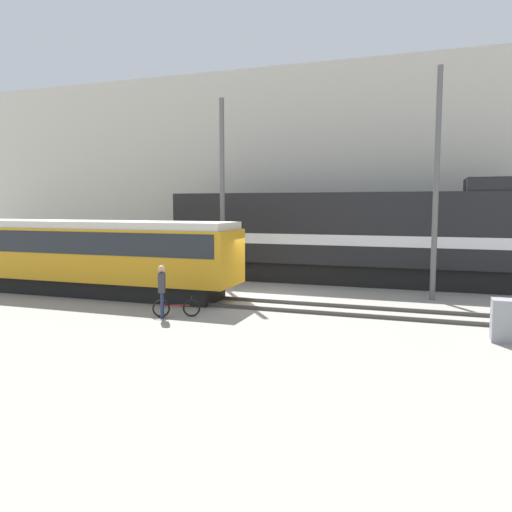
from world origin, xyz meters
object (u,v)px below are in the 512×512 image
(streetcar, at_px, (94,253))
(person, at_px, (162,286))
(freight_locomotive, at_px, (345,235))
(utility_pole_left, at_px, (222,195))
(utility_pole_center, at_px, (436,185))
(bicycle, at_px, (176,308))
(signal_box, at_px, (505,321))

(streetcar, distance_m, person, 5.89)
(freight_locomotive, xyz_separation_m, person, (-4.55, -9.93, -1.23))
(utility_pole_left, relative_size, utility_pole_center, 0.93)
(bicycle, distance_m, person, 0.94)
(streetcar, bearing_deg, bicycle, -26.71)
(person, relative_size, utility_pole_left, 0.21)
(streetcar, height_order, signal_box, streetcar)
(utility_pole_left, bearing_deg, signal_box, -28.04)
(utility_pole_left, height_order, utility_pole_center, utility_pole_center)
(streetcar, xyz_separation_m, utility_pole_left, (4.49, 3.45, 2.49))
(person, xyz_separation_m, signal_box, (10.55, 0.58, -0.51))
(bicycle, height_order, utility_pole_center, utility_pole_center)
(bicycle, relative_size, person, 0.84)
(streetcar, relative_size, bicycle, 8.44)
(freight_locomotive, xyz_separation_m, utility_pole_left, (-5.07, -3.45, 1.96))
(freight_locomotive, relative_size, utility_pole_left, 1.98)
(bicycle, height_order, person, person)
(streetcar, xyz_separation_m, bicycle, (5.38, -2.71, -1.50))
(bicycle, xyz_separation_m, utility_pole_left, (-0.89, 6.16, 3.99))
(utility_pole_left, bearing_deg, freight_locomotive, 34.28)
(streetcar, height_order, utility_pole_center, utility_pole_center)
(person, height_order, utility_pole_center, utility_pole_center)
(streetcar, relative_size, utility_pole_left, 1.49)
(freight_locomotive, bearing_deg, utility_pole_left, -145.72)
(person, xyz_separation_m, utility_pole_left, (-0.52, 6.48, 3.19))
(bicycle, relative_size, signal_box, 1.27)
(bicycle, bearing_deg, freight_locomotive, 66.52)
(freight_locomotive, xyz_separation_m, bicycle, (-4.18, -9.62, -2.03))
(signal_box, bearing_deg, person, -176.86)
(utility_pole_left, height_order, signal_box, utility_pole_left)
(person, bearing_deg, streetcar, 148.90)
(utility_pole_left, relative_size, signal_box, 7.17)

